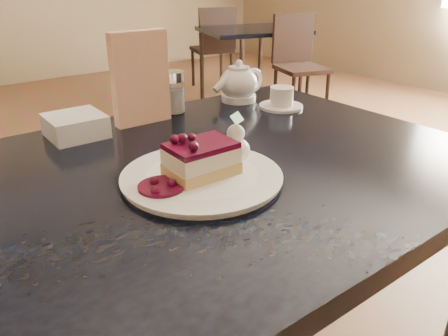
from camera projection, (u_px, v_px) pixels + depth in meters
main_table at (188, 207)px, 0.93m from camera, size 1.33×0.91×0.82m
dessert_plate at (202, 177)px, 0.85m from camera, size 0.31×0.31×0.01m
cheesecake_slice at (201, 159)px, 0.84m from camera, size 0.13×0.10×0.07m
whipped_cream at (236, 150)px, 0.90m from camera, size 0.06×0.06×0.05m
berry_sauce at (161, 187)px, 0.80m from camera, size 0.09×0.09×0.01m
tea_set at (247, 87)px, 1.34m from camera, size 0.23×0.26×0.11m
menu_card at (140, 79)px, 1.13m from camera, size 0.15×0.04×0.24m
sugar_shaker at (173, 92)px, 1.23m from camera, size 0.07×0.07×0.12m
napkin_stack at (75, 126)px, 1.07m from camera, size 0.13×0.13×0.05m
bg_table_far_right at (251, 94)px, 4.37m from camera, size 1.11×1.68×1.12m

